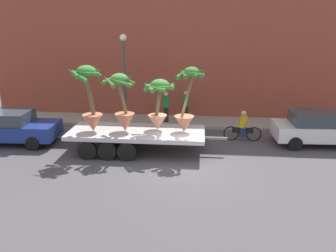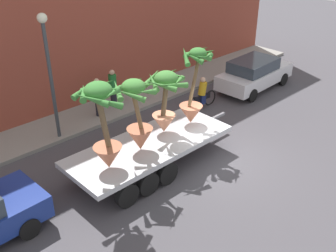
% 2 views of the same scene
% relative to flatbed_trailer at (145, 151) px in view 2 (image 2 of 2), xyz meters
% --- Properties ---
extents(ground_plane, '(60.00, 60.00, 0.00)m').
position_rel_flatbed_trailer_xyz_m(ground_plane, '(2.48, -1.36, -0.77)').
color(ground_plane, '#423F44').
extents(sidewalk, '(24.00, 2.20, 0.15)m').
position_rel_flatbed_trailer_xyz_m(sidewalk, '(2.48, 4.74, -0.69)').
color(sidewalk, gray).
rests_on(sidewalk, ground).
extents(flatbed_trailer, '(7.01, 2.45, 0.98)m').
position_rel_flatbed_trailer_xyz_m(flatbed_trailer, '(0.00, 0.00, 0.00)').
color(flatbed_trailer, '#B7BABF').
rests_on(flatbed_trailer, ground).
extents(potted_palm_rear, '(1.39, 1.29, 2.84)m').
position_rel_flatbed_trailer_xyz_m(potted_palm_rear, '(2.48, 0.10, 1.49)').
color(potted_palm_rear, '#B26647').
rests_on(potted_palm_rear, flatbed_trailer).
extents(potted_palm_middle, '(1.41, 1.47, 2.56)m').
position_rel_flatbed_trailer_xyz_m(potted_palm_middle, '(-0.32, -0.09, 1.43)').
color(potted_palm_middle, '#B26647').
rests_on(potted_palm_middle, flatbed_trailer).
extents(potted_palm_front, '(1.61, 1.61, 2.28)m').
position_rel_flatbed_trailer_xyz_m(potted_palm_front, '(1.21, 0.27, 1.50)').
color(potted_palm_front, tan).
rests_on(potted_palm_front, flatbed_trailer).
extents(potted_palm_extra, '(1.55, 1.63, 2.90)m').
position_rel_flatbed_trailer_xyz_m(potted_palm_extra, '(-1.73, -0.24, 1.72)').
color(potted_palm_extra, '#B26647').
rests_on(potted_palm_extra, flatbed_trailer).
extents(cyclist, '(1.84, 0.34, 1.54)m').
position_rel_flatbed_trailer_xyz_m(cyclist, '(5.12, 2.00, -0.10)').
color(cyclist, black).
rests_on(cyclist, ground).
extents(parked_car, '(4.46, 2.04, 1.58)m').
position_rel_flatbed_trailer_xyz_m(parked_car, '(8.69, 1.75, 0.06)').
color(parked_car, silver).
rests_on(parked_car, ground).
extents(pedestrian_near_gate, '(0.36, 0.36, 1.71)m').
position_rel_flatbed_trailer_xyz_m(pedestrian_near_gate, '(1.10, 4.37, 0.27)').
color(pedestrian_near_gate, black).
rests_on(pedestrian_near_gate, sidewalk).
extents(pedestrian_far_left, '(0.36, 0.36, 1.71)m').
position_rel_flatbed_trailer_xyz_m(pedestrian_far_left, '(2.19, 4.76, 0.27)').
color(pedestrian_far_left, black).
rests_on(pedestrian_far_left, sidewalk).
extents(street_lamp, '(0.36, 0.36, 4.83)m').
position_rel_flatbed_trailer_xyz_m(street_lamp, '(-1.11, 3.94, 2.46)').
color(street_lamp, '#383D42').
rests_on(street_lamp, sidewalk).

